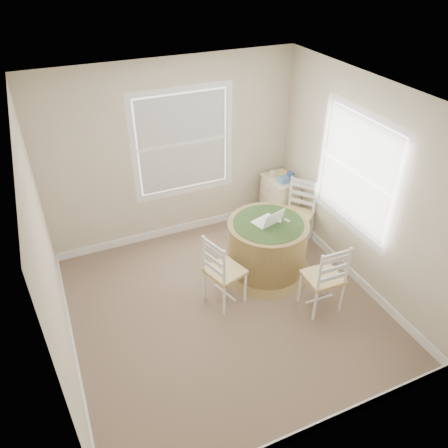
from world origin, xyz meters
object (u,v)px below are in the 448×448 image
round_table (267,245)px  chair_left (225,271)px  corner_chest (280,200)px  chair_right (297,215)px  chair_near (323,277)px  laptop (268,221)px

round_table → chair_left: bearing=-175.9°
round_table → corner_chest: bearing=33.1°
round_table → corner_chest: 1.25m
round_table → corner_chest: corner_chest is taller
chair_left → chair_right: (1.45, 0.72, 0.00)m
chair_near → laptop: (-0.27, 0.91, 0.31)m
round_table → laptop: size_ratio=3.11×
round_table → chair_left: size_ratio=1.30×
chair_left → chair_near: (1.02, -0.57, 0.00)m
laptop → chair_left: bearing=8.2°
round_table → chair_near: bearing=-93.4°
round_table → chair_right: (0.69, 0.39, 0.06)m
chair_right → laptop: size_ratio=2.40×
chair_left → laptop: 0.88m
laptop → chair_near: bearing=89.8°
round_table → chair_near: chair_near is taller
round_table → chair_near: 0.94m
round_table → chair_right: bearing=9.7°
chair_left → chair_right: 1.62m
chair_near → laptop: bearing=-71.9°
chair_left → laptop: (0.75, 0.35, 0.31)m
round_table → chair_near: (0.26, -0.90, 0.06)m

